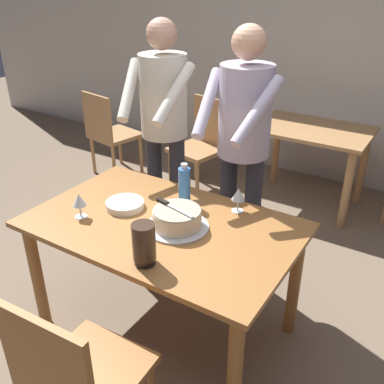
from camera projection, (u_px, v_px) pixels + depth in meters
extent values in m
plane|color=#7A6651|center=(166.00, 326.00, 2.70)|extent=(14.00, 14.00, 0.00)
cube|color=beige|center=(327.00, 44.00, 4.14)|extent=(10.00, 0.12, 2.70)
cube|color=#9E6633|center=(163.00, 225.00, 2.36)|extent=(1.46, 0.91, 0.03)
cylinder|color=#9E6633|center=(37.00, 277.00, 2.56)|extent=(0.07, 0.07, 0.72)
cylinder|color=#9E6633|center=(235.00, 375.00, 1.94)|extent=(0.07, 0.07, 0.72)
cylinder|color=#9E6633|center=(121.00, 221.00, 3.13)|extent=(0.07, 0.07, 0.72)
cylinder|color=#9E6633|center=(294.00, 283.00, 2.51)|extent=(0.07, 0.07, 0.72)
cylinder|color=silver|center=(177.00, 227.00, 2.31)|extent=(0.34, 0.34, 0.01)
cylinder|color=beige|center=(177.00, 219.00, 2.28)|extent=(0.26, 0.26, 0.09)
cylinder|color=#A49984|center=(177.00, 211.00, 2.26)|extent=(0.25, 0.25, 0.01)
cube|color=silver|center=(179.00, 210.00, 2.24)|extent=(0.20, 0.07, 0.00)
cube|color=black|center=(163.00, 202.00, 2.33)|extent=(0.08, 0.04, 0.02)
cylinder|color=white|center=(125.00, 207.00, 2.50)|extent=(0.22, 0.22, 0.01)
cylinder|color=white|center=(125.00, 205.00, 2.50)|extent=(0.22, 0.22, 0.01)
cylinder|color=white|center=(125.00, 204.00, 2.49)|extent=(0.22, 0.22, 0.01)
cylinder|color=white|center=(125.00, 202.00, 2.49)|extent=(0.22, 0.22, 0.01)
cylinder|color=silver|center=(237.00, 211.00, 2.47)|extent=(0.07, 0.07, 0.00)
cylinder|color=silver|center=(238.00, 205.00, 2.45)|extent=(0.01, 0.01, 0.07)
cone|color=silver|center=(238.00, 194.00, 2.42)|extent=(0.08, 0.08, 0.07)
cylinder|color=silver|center=(81.00, 217.00, 2.41)|extent=(0.07, 0.07, 0.00)
cylinder|color=silver|center=(80.00, 211.00, 2.39)|extent=(0.01, 0.01, 0.07)
cone|color=silver|center=(79.00, 200.00, 2.36)|extent=(0.08, 0.08, 0.07)
cylinder|color=#387AC6|center=(184.00, 186.00, 2.51)|extent=(0.07, 0.07, 0.22)
cylinder|color=silver|center=(184.00, 166.00, 2.45)|extent=(0.04, 0.04, 0.03)
cylinder|color=black|center=(145.00, 260.00, 2.02)|extent=(0.10, 0.10, 0.03)
cylinder|color=#3F2D23|center=(144.00, 242.00, 1.98)|extent=(0.11, 0.11, 0.18)
cylinder|color=#2D2D38|center=(251.00, 223.00, 2.88)|extent=(0.11, 0.11, 0.95)
cylinder|color=#2D2D38|center=(227.00, 216.00, 2.96)|extent=(0.11, 0.11, 0.95)
cylinder|color=#B7ADC6|center=(245.00, 111.00, 2.58)|extent=(0.32, 0.32, 0.55)
sphere|color=tan|center=(249.00, 42.00, 2.40)|extent=(0.20, 0.20, 0.20)
cylinder|color=#B7ADC6|center=(258.00, 111.00, 2.34)|extent=(0.15, 0.42, 0.34)
cylinder|color=#B7ADC6|center=(208.00, 103.00, 2.48)|extent=(0.16, 0.42, 0.34)
cylinder|color=#2D2D38|center=(178.00, 197.00, 3.21)|extent=(0.11, 0.11, 0.95)
cylinder|color=#2D2D38|center=(156.00, 193.00, 3.27)|extent=(0.11, 0.11, 0.95)
cylinder|color=beige|center=(163.00, 96.00, 2.90)|extent=(0.32, 0.32, 0.55)
sphere|color=tan|center=(162.00, 34.00, 2.72)|extent=(0.20, 0.20, 0.20)
cylinder|color=beige|center=(174.00, 94.00, 2.66)|extent=(0.07, 0.42, 0.34)
cylinder|color=beige|center=(129.00, 90.00, 2.76)|extent=(0.23, 0.41, 0.34)
cube|color=#9E6633|center=(91.00, 373.00, 1.86)|extent=(0.46, 0.46, 0.04)
cylinder|color=#9E6633|center=(92.00, 363.00, 2.18)|extent=(0.04, 0.04, 0.41)
cube|color=#9E6633|center=(47.00, 366.00, 1.59)|extent=(0.44, 0.05, 0.45)
cube|color=tan|center=(313.00, 130.00, 3.82)|extent=(1.00, 0.70, 0.03)
cylinder|color=tan|center=(253.00, 168.00, 3.98)|extent=(0.07, 0.07, 0.71)
cylinder|color=tan|center=(347.00, 190.00, 3.58)|extent=(0.07, 0.07, 0.71)
cylinder|color=tan|center=(276.00, 150.00, 4.40)|extent=(0.07, 0.07, 0.71)
cylinder|color=tan|center=(362.00, 168.00, 3.99)|extent=(0.07, 0.07, 0.71)
cube|color=tan|center=(197.00, 150.00, 4.18)|extent=(0.52, 0.52, 0.04)
cylinder|color=tan|center=(197.00, 182.00, 4.06)|extent=(0.04, 0.04, 0.41)
cylinder|color=tan|center=(171.00, 171.00, 4.28)|extent=(0.04, 0.04, 0.41)
cylinder|color=tan|center=(222.00, 171.00, 4.29)|extent=(0.04, 0.04, 0.41)
cylinder|color=tan|center=(196.00, 161.00, 4.52)|extent=(0.04, 0.04, 0.41)
cube|color=tan|center=(211.00, 121.00, 4.20)|extent=(0.44, 0.12, 0.45)
cube|color=tan|center=(115.00, 135.00, 4.56)|extent=(0.52, 0.52, 0.04)
cylinder|color=tan|center=(120.00, 146.00, 4.89)|extent=(0.04, 0.04, 0.41)
cylinder|color=tan|center=(141.00, 155.00, 4.67)|extent=(0.04, 0.04, 0.41)
cylinder|color=tan|center=(93.00, 155.00, 4.66)|extent=(0.04, 0.04, 0.41)
cylinder|color=tan|center=(114.00, 164.00, 4.44)|extent=(0.04, 0.04, 0.41)
cube|color=tan|center=(97.00, 117.00, 4.32)|extent=(0.44, 0.12, 0.45)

